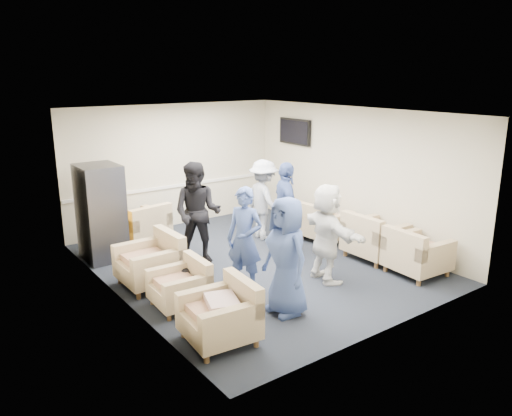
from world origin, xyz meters
TOP-DOWN VIEW (x-y plane):
  - floor at (0.00, 0.00)m, footprint 6.00×6.00m
  - ceiling at (0.00, 0.00)m, footprint 6.00×6.00m
  - back_wall at (0.00, 3.00)m, footprint 5.00×0.02m
  - front_wall at (0.00, -3.00)m, footprint 5.00×0.02m
  - left_wall at (-2.50, 0.00)m, footprint 0.02×6.00m
  - right_wall at (2.50, 0.00)m, footprint 0.02×6.00m
  - chair_rail at (0.00, 2.98)m, footprint 4.98×0.04m
  - tv at (2.44, 1.80)m, footprint 0.10×1.00m
  - armchair_left_near at (-1.91, -1.95)m, footprint 0.92×0.92m
  - armchair_left_mid at (-1.86, -0.76)m, footprint 0.79×0.79m
  - armchair_left_far at (-1.87, 0.22)m, footprint 0.91×0.91m
  - armchair_right_near at (1.89, -2.02)m, footprint 0.94×0.94m
  - armchair_right_midnear at (1.92, -1.08)m, footprint 0.93×0.93m
  - armchair_right_midfar at (1.90, 0.18)m, footprint 0.94×0.94m
  - armchair_right_far at (1.87, 0.93)m, footprint 0.84×0.84m
  - armchair_corner at (-1.21, 2.11)m, footprint 1.05×1.05m
  - vending_machine at (-2.09, 1.87)m, footprint 0.72×0.83m
  - backpack at (-1.68, -0.54)m, footprint 0.33×0.28m
  - pillow at (-1.92, -1.94)m, footprint 0.51×0.59m
  - person_front_left at (-0.76, -1.80)m, footprint 0.57×0.85m
  - person_mid_left at (-0.77, -0.80)m, footprint 0.63×0.72m
  - person_back_left at (-0.76, 0.69)m, footprint 1.12×1.12m
  - person_back_right at (0.99, 1.05)m, footprint 0.67×1.10m
  - person_mid_right at (0.76, 0.06)m, footprint 0.81×1.12m
  - person_front_right at (0.51, -1.30)m, footprint 0.75×1.58m

SIDE VIEW (x-z plane):
  - floor at x=0.00m, z-range 0.00..0.00m
  - backpack at x=-1.68m, z-range 0.01..0.48m
  - armchair_left_mid at x=-1.86m, z-range 0.00..0.60m
  - armchair_right_far at x=1.87m, z-range 0.00..0.61m
  - armchair_right_midfar at x=1.90m, z-range 0.00..0.68m
  - armchair_left_near at x=-1.91m, z-range 0.00..0.68m
  - armchair_right_near at x=1.89m, z-range 0.00..0.71m
  - armchair_left_far at x=-1.87m, z-range 0.00..0.72m
  - armchair_corner at x=-1.21m, z-range 0.00..0.73m
  - armchair_right_midnear at x=1.92m, z-range 0.00..0.74m
  - pillow at x=-1.92m, z-range 0.45..0.59m
  - person_front_right at x=0.51m, z-range 0.00..1.64m
  - person_back_right at x=0.99m, z-range 0.00..1.65m
  - person_mid_left at x=-0.77m, z-range 0.00..1.66m
  - person_front_left at x=-0.76m, z-range 0.00..1.71m
  - vending_machine at x=-2.09m, z-range 0.00..1.76m
  - person_mid_right at x=0.76m, z-range 0.00..1.77m
  - chair_rail at x=0.00m, z-range 0.87..0.93m
  - person_back_left at x=-0.76m, z-range 0.00..1.83m
  - back_wall at x=0.00m, z-range 0.00..2.70m
  - front_wall at x=0.00m, z-range 0.00..2.70m
  - left_wall at x=-2.50m, z-range 0.00..2.70m
  - right_wall at x=2.50m, z-range 0.00..2.70m
  - tv at x=2.44m, z-range 1.76..2.34m
  - ceiling at x=0.00m, z-range 2.70..2.70m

